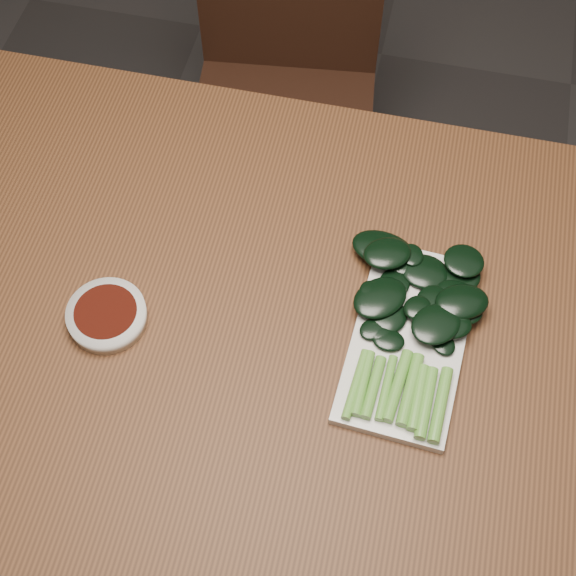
{
  "coord_description": "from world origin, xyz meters",
  "views": [
    {
      "loc": [
        0.12,
        -0.49,
        1.7
      ],
      "look_at": [
        0.0,
        0.05,
        0.76
      ],
      "focal_mm": 50.0,
      "sensor_mm": 36.0,
      "label": 1
    }
  ],
  "objects_px": {
    "table": "(279,346)",
    "gai_lan": "(414,311)",
    "sauce_bowl": "(107,316)",
    "serving_plate": "(408,340)",
    "chair_far": "(285,84)"
  },
  "relations": [
    {
      "from": "table",
      "to": "gai_lan",
      "type": "xyz_separation_m",
      "value": [
        0.18,
        0.04,
        0.1
      ]
    },
    {
      "from": "sauce_bowl",
      "to": "gai_lan",
      "type": "relative_size",
      "value": 0.35
    },
    {
      "from": "sauce_bowl",
      "to": "serving_plate",
      "type": "distance_m",
      "value": 0.4
    },
    {
      "from": "sauce_bowl",
      "to": "gai_lan",
      "type": "distance_m",
      "value": 0.41
    },
    {
      "from": "sauce_bowl",
      "to": "gai_lan",
      "type": "xyz_separation_m",
      "value": [
        0.4,
        0.09,
        0.01
      ]
    },
    {
      "from": "serving_plate",
      "to": "gai_lan",
      "type": "relative_size",
      "value": 0.95
    },
    {
      "from": "table",
      "to": "gai_lan",
      "type": "relative_size",
      "value": 4.65
    },
    {
      "from": "table",
      "to": "gai_lan",
      "type": "height_order",
      "value": "gai_lan"
    },
    {
      "from": "chair_far",
      "to": "sauce_bowl",
      "type": "distance_m",
      "value": 0.78
    },
    {
      "from": "table",
      "to": "sauce_bowl",
      "type": "xyz_separation_m",
      "value": [
        -0.22,
        -0.05,
        0.08
      ]
    },
    {
      "from": "gai_lan",
      "to": "serving_plate",
      "type": "bearing_deg",
      "value": -90.87
    },
    {
      "from": "table",
      "to": "gai_lan",
      "type": "distance_m",
      "value": 0.2
    },
    {
      "from": "table",
      "to": "chair_far",
      "type": "distance_m",
      "value": 0.72
    },
    {
      "from": "table",
      "to": "chair_far",
      "type": "height_order",
      "value": "chair_far"
    },
    {
      "from": "chair_far",
      "to": "gai_lan",
      "type": "height_order",
      "value": "chair_far"
    }
  ]
}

